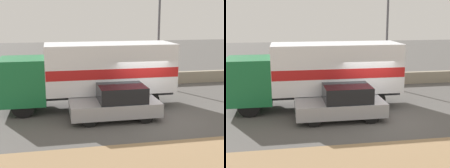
# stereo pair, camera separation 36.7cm
# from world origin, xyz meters

# --- Properties ---
(ground_plane) EXTENTS (80.00, 80.00, 0.00)m
(ground_plane) POSITION_xyz_m (0.00, 0.00, 0.00)
(ground_plane) COLOR #514F4C
(stone_wall_backdrop) EXTENTS (60.00, 0.35, 0.80)m
(stone_wall_backdrop) POSITION_xyz_m (0.00, 6.62, 0.40)
(stone_wall_backdrop) COLOR gray
(stone_wall_backdrop) RESTS_ON ground_plane
(street_lamp) EXTENTS (0.56, 0.28, 7.16)m
(street_lamp) POSITION_xyz_m (2.49, 5.92, 4.13)
(street_lamp) COLOR #4C4C51
(street_lamp) RESTS_ON ground_plane
(box_truck) EXTENTS (8.60, 2.37, 3.28)m
(box_truck) POSITION_xyz_m (-2.25, 2.11, 1.87)
(box_truck) COLOR #196B38
(box_truck) RESTS_ON ground_plane
(car_hatchback) EXTENTS (4.06, 1.88, 1.57)m
(car_hatchback) POSITION_xyz_m (-1.48, 0.11, 0.77)
(car_hatchback) COLOR #9E9EA3
(car_hatchback) RESTS_ON ground_plane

